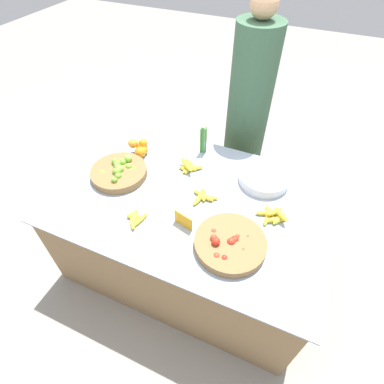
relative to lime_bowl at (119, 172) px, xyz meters
The scene contains 13 objects.
ground_plane 0.92m from the lime_bowl, ahead, with size 12.00×12.00×0.00m, color gray.
market_table 0.67m from the lime_bowl, ahead, with size 1.74×1.17×0.71m.
lime_bowl is the anchor object (origin of this frame).
tomato_basket 0.92m from the lime_bowl, 15.81° to the right, with size 0.40×0.40×0.09m.
orange_pile 0.27m from the lime_bowl, 87.29° to the left, with size 0.15×0.15×0.12m.
metal_bowl 0.99m from the lime_bowl, 19.99° to the left, with size 0.33×0.33×0.06m.
price_sign 0.63m from the lime_bowl, 20.70° to the right, with size 0.13×0.04×0.10m.
veg_bundle 0.64m from the lime_bowl, 47.64° to the left, with size 0.05×0.05×0.21m.
banana_bunch_back_center 1.06m from the lime_bowl, ahead, with size 0.21×0.17×0.06m.
banana_bunch_front_center 0.43m from the lime_bowl, 44.31° to the right, with size 0.12×0.16×0.03m.
banana_bunch_front_right 0.61m from the lime_bowl, ahead, with size 0.18×0.17×0.04m.
banana_bunch_middle_right 0.48m from the lime_bowl, 30.70° to the left, with size 0.19×0.14×0.06m.
vendor_person 1.12m from the lime_bowl, 55.85° to the left, with size 0.33×0.33×1.69m.
Camera 1 is at (0.52, -1.20, 2.12)m, focal length 28.00 mm.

